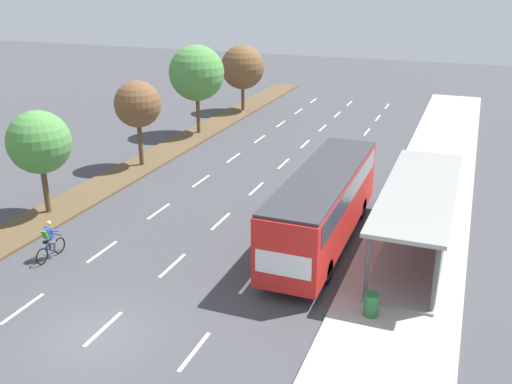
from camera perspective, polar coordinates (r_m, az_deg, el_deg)
The scene contains 14 objects.
ground_plane at distance 20.55m, azimuth -15.76°, elevation -13.69°, with size 140.00×140.00×0.00m, color #424247.
median_strip at distance 39.96m, azimuth -8.60°, elevation 4.25°, with size 2.60×52.00×0.12m, color brown.
sidewalk_right at distance 35.08m, azimuth 17.27°, elevation 1.15°, with size 4.50×52.00×0.15m, color #ADAAA3.
lane_divider_left at distance 35.76m, azimuth -3.81°, elevation 2.34°, with size 0.14×46.06×0.01m.
lane_divider_center at distance 34.50m, azimuth 1.48°, elevation 1.67°, with size 0.14×46.06×0.01m.
lane_divider_right at distance 33.56m, azimuth 7.12°, elevation 0.95°, with size 0.14×46.06×0.01m.
bus_shelter at distance 25.31m, azimuth 16.44°, elevation -2.08°, with size 2.90×10.79×2.86m.
bus at distance 25.39m, azimuth 6.77°, elevation -0.77°, with size 2.54×11.29×3.37m.
cyclist at distance 25.79m, azimuth -19.94°, elevation -4.70°, with size 0.46×1.82×1.71m.
median_tree_second at distance 29.67m, azimuth -20.86°, elevation 4.65°, with size 3.09×3.09×5.20m.
median_tree_third at distance 35.83m, azimuth -11.76°, elevation 8.56°, with size 2.85×2.85×5.29m.
median_tree_fourth at distance 42.87m, azimuth -5.96°, elevation 11.74°, with size 4.07×4.07×6.52m.
median_tree_fifth at distance 50.36m, azimuth -1.35°, elevation 12.36°, with size 3.77×3.77×5.62m.
trash_bin at distance 20.77m, azimuth 11.43°, elevation -10.96°, with size 0.52×0.52×0.85m, color #286B38.
Camera 1 is at (10.89, -13.15, 11.43)m, focal length 40.02 mm.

